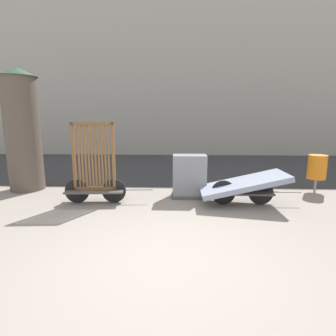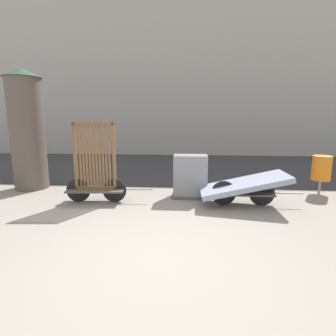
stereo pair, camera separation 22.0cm
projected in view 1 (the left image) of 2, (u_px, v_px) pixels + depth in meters
ground_plane at (161, 260)px, 3.76m from camera, size 60.00×60.00×0.00m
road_strip at (173, 166)px, 11.34m from camera, size 56.00×7.27×0.01m
building_facade at (175, 71)px, 15.98m from camera, size 48.00×4.00×9.87m
bike_cart_with_bedframe at (95, 174)px, 6.24m from camera, size 2.11×0.66×1.93m
bike_cart_with_mattress at (243, 185)px, 6.14m from camera, size 2.37×1.03×0.79m
utility_cabinet at (189, 178)px, 6.74m from camera, size 0.91×0.56×1.10m
trash_bin at (317, 167)px, 7.14m from camera, size 0.48×0.48×1.04m
advertising_column at (23, 130)px, 7.27m from camera, size 1.03×1.03×3.37m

